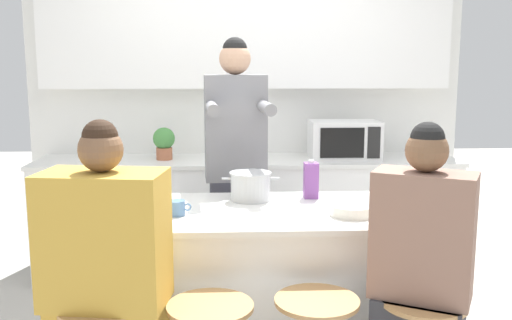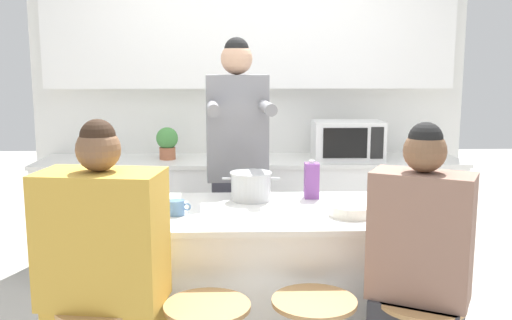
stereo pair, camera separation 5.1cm
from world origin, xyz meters
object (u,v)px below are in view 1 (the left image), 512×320
object	(u,v)px
person_seated_near	(419,299)
banana_bunch	(395,214)
kitchen_island	(257,288)
fruit_bowl	(352,210)
person_cooking	(236,180)
person_wrapped_blanket	(107,299)
microwave	(344,140)
potted_plant	(164,142)
coffee_cup_near	(177,208)
cooking_pot	(250,186)
juice_carton	(311,180)

from	to	relation	value
person_seated_near	banana_bunch	bearing A→B (deg)	117.19
kitchen_island	fruit_bowl	xyz separation A→B (m)	(0.48, -0.15, 0.46)
person_cooking	fruit_bowl	bearing A→B (deg)	-58.98
person_wrapped_blanket	person_seated_near	xyz separation A→B (m)	(1.33, 0.00, -0.03)
banana_bunch	microwave	world-z (taller)	microwave
fruit_bowl	potted_plant	xyz separation A→B (m)	(-1.12, 1.58, 0.14)
kitchen_island	person_cooking	distance (m)	0.82
coffee_cup_near	microwave	world-z (taller)	microwave
kitchen_island	banana_bunch	size ratio (longest dim) A/B	12.17
person_cooking	person_seated_near	size ratio (longest dim) A/B	1.28
kitchen_island	cooking_pot	world-z (taller)	cooking_pot
fruit_bowl	banana_bunch	bearing A→B (deg)	-17.79
person_wrapped_blanket	fruit_bowl	size ratio (longest dim) A/B	6.43
kitchen_island	fruit_bowl	world-z (taller)	fruit_bowl
banana_bunch	kitchen_island	bearing A→B (deg)	162.71
person_wrapped_blanket	microwave	bearing A→B (deg)	63.36
banana_bunch	microwave	xyz separation A→B (m)	(0.06, 1.61, 0.16)
person_wrapped_blanket	potted_plant	xyz separation A→B (m)	(0.02, 2.06, 0.39)
person_cooking	microwave	bearing A→B (deg)	36.47
person_wrapped_blanket	coffee_cup_near	world-z (taller)	person_wrapped_blanket
kitchen_island	juice_carton	bearing A→B (deg)	37.64
fruit_bowl	juice_carton	bearing A→B (deg)	111.36
juice_carton	banana_bunch	bearing A→B (deg)	-52.17
coffee_cup_near	banana_bunch	size ratio (longest dim) A/B	0.83
microwave	potted_plant	bearing A→B (deg)	178.32
person_cooking	juice_carton	xyz separation A→B (m)	(0.42, -0.43, 0.08)
person_seated_near	kitchen_island	bearing A→B (deg)	165.05
person_wrapped_blanket	potted_plant	bearing A→B (deg)	97.61
person_cooking	fruit_bowl	xyz separation A→B (m)	(0.58, -0.82, 0.00)
microwave	person_wrapped_blanket	bearing A→B (deg)	-124.74
person_wrapped_blanket	coffee_cup_near	distance (m)	0.63
banana_bunch	person_wrapped_blanket	bearing A→B (deg)	-162.85
fruit_bowl	banana_bunch	distance (m)	0.21
person_wrapped_blanket	person_seated_near	size ratio (longest dim) A/B	1.01
coffee_cup_near	microwave	distance (m)	1.90
kitchen_island	person_cooking	world-z (taller)	person_cooking
cooking_pot	juice_carton	size ratio (longest dim) A/B	1.47
banana_bunch	microwave	bearing A→B (deg)	87.69
kitchen_island	person_seated_near	distance (m)	0.94
juice_carton	microwave	bearing A→B (deg)	69.87
person_seated_near	potted_plant	xyz separation A→B (m)	(-1.31, 2.06, 0.42)
fruit_bowl	person_wrapped_blanket	bearing A→B (deg)	-157.17
person_seated_near	juice_carton	world-z (taller)	person_seated_near
kitchen_island	potted_plant	xyz separation A→B (m)	(-0.64, 1.44, 0.61)
kitchen_island	person_wrapped_blanket	distance (m)	0.93
juice_carton	microwave	distance (m)	1.23
person_seated_near	microwave	size ratio (longest dim) A/B	2.66
microwave	cooking_pot	bearing A→B (deg)	-122.91
potted_plant	banana_bunch	bearing A→B (deg)	-51.35
fruit_bowl	kitchen_island	bearing A→B (deg)	162.92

